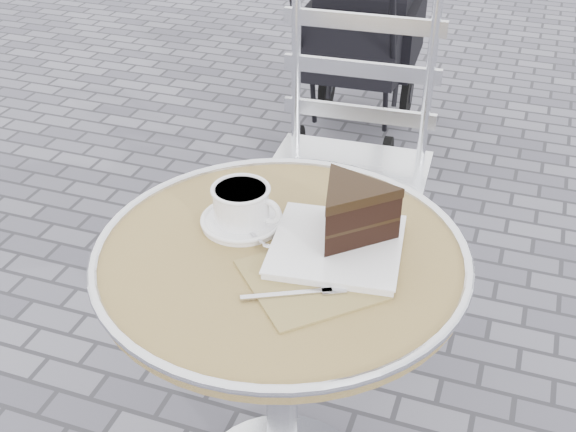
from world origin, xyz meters
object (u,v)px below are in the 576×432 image
(cafe_table, at_px, (282,317))
(cappuccino_set, at_px, (242,208))
(bistro_chair, at_px, (353,132))
(cake_plate_set, at_px, (348,220))
(baby_stroller, at_px, (361,44))

(cafe_table, xyz_separation_m, cappuccino_set, (-0.10, 0.06, 0.20))
(cappuccino_set, height_order, bistro_chair, bistro_chair)
(cappuccino_set, distance_m, cake_plate_set, 0.22)
(cappuccino_set, xyz_separation_m, baby_stroller, (-0.23, 1.88, -0.33))
(cafe_table, bearing_deg, cake_plate_set, 28.39)
(bistro_chair, bearing_deg, baby_stroller, 99.51)
(cafe_table, height_order, baby_stroller, baby_stroller)
(cake_plate_set, bearing_deg, cappuccino_set, 172.22)
(cafe_table, xyz_separation_m, cake_plate_set, (0.11, 0.06, 0.22))
(cafe_table, distance_m, baby_stroller, 1.97)
(cake_plate_set, relative_size, baby_stroller, 0.41)
(cappuccino_set, bearing_deg, cake_plate_set, 5.69)
(cappuccino_set, distance_m, bistro_chair, 0.71)
(cafe_table, relative_size, cake_plate_set, 1.86)
(bistro_chair, bearing_deg, cafe_table, -89.07)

